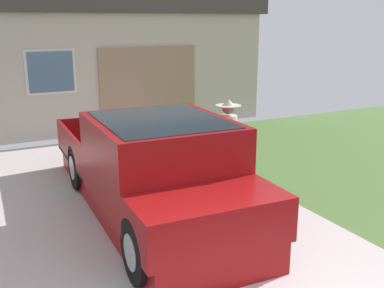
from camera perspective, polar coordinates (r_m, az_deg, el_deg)
The scene contains 4 objects.
pickup_truck at distance 7.02m, azimuth -4.50°, elevation -3.64°, with size 2.10×5.58×1.61m.
person_with_hat at distance 7.99m, azimuth 4.43°, elevation 0.39°, with size 0.48×0.44×1.69m.
handbag at distance 8.05m, azimuth 5.36°, elevation -5.57°, with size 0.35×0.16×0.44m.
house_with_garage at distance 15.14m, azimuth -15.89°, elevation 11.63°, with size 11.11×6.17×4.35m.
Camera 1 is at (-2.24, -2.34, 2.97)m, focal length 42.99 mm.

